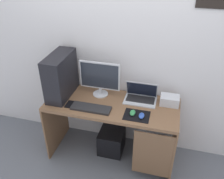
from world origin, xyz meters
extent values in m
plane|color=slate|center=(0.00, 0.00, 0.00)|extent=(8.00, 8.00, 0.00)
cube|color=silver|center=(0.00, 0.33, 1.30)|extent=(4.00, 0.04, 2.60)
cube|color=brown|center=(0.00, 0.00, 0.74)|extent=(1.44, 0.59, 0.03)
cube|color=brown|center=(-0.71, 0.00, 0.36)|extent=(0.02, 0.59, 0.72)
cube|color=brown|center=(0.71, 0.00, 0.36)|extent=(0.02, 0.59, 0.72)
cube|color=brown|center=(0.50, -0.29, 0.40)|extent=(0.40, 0.01, 0.58)
cube|color=black|center=(-0.59, 0.03, 1.00)|extent=(0.20, 0.49, 0.49)
cylinder|color=#B7BCC6|center=(-0.18, 0.15, 0.76)|extent=(0.17, 0.17, 0.01)
cylinder|color=#B7BCC6|center=(-0.18, 0.15, 0.81)|extent=(0.04, 0.04, 0.08)
cube|color=#B7BCC6|center=(-0.18, 0.14, 1.00)|extent=(0.45, 0.02, 0.32)
cube|color=#232833|center=(-0.18, 0.13, 1.00)|extent=(0.42, 0.00, 0.29)
cube|color=#B7BCC6|center=(0.29, 0.13, 0.76)|extent=(0.35, 0.22, 0.01)
cube|color=black|center=(0.29, 0.14, 0.77)|extent=(0.31, 0.14, 0.00)
cube|color=#B7BCC6|center=(0.29, 0.20, 0.87)|extent=(0.35, 0.08, 0.20)
cube|color=black|center=(0.29, 0.19, 0.87)|extent=(0.33, 0.07, 0.18)
cube|color=#B7BCC6|center=(0.60, 0.15, 0.81)|extent=(0.20, 0.14, 0.10)
cube|color=#232326|center=(-0.19, -0.15, 0.77)|extent=(0.42, 0.14, 0.02)
cube|color=black|center=(0.30, -0.14, 0.76)|extent=(0.26, 0.20, 0.00)
ellipsoid|color=#338C4C|center=(0.25, -0.13, 0.78)|extent=(0.06, 0.10, 0.03)
ellipsoid|color=#2D51B2|center=(0.35, -0.16, 0.78)|extent=(0.06, 0.10, 0.03)
cube|color=black|center=(-0.44, -0.13, 0.76)|extent=(0.07, 0.13, 0.01)
cube|color=black|center=(-0.02, 0.05, 0.15)|extent=(0.29, 0.29, 0.29)
camera|label=1|loc=(0.55, -2.07, 2.27)|focal=38.66mm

